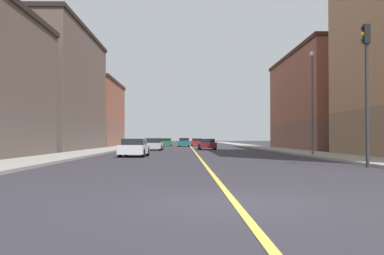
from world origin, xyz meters
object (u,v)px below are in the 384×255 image
(building_right_distant, at_px, (84,114))
(car_green, at_px, (166,142))
(building_left_mid, at_px, (331,102))
(building_right_midblock, at_px, (42,90))
(car_white, at_px, (134,148))
(car_red, at_px, (197,142))
(car_teal, at_px, (184,142))
(traffic_light_left_near, at_px, (366,76))
(car_silver, at_px, (154,144))
(car_maroon, at_px, (207,144))
(street_lamp_left_near, at_px, (312,92))

(building_right_distant, distance_m, car_green, 14.25)
(building_left_mid, height_order, building_right_midblock, building_right_midblock)
(building_right_midblock, height_order, car_white, building_right_midblock)
(building_right_distant, height_order, car_red, building_right_distant)
(building_left_mid, relative_size, car_teal, 5.09)
(traffic_light_left_near, height_order, car_silver, traffic_light_left_near)
(car_maroon, bearing_deg, car_green, 104.20)
(car_teal, bearing_deg, building_left_mid, -46.64)
(building_right_distant, bearing_deg, car_maroon, -43.20)
(car_maroon, bearing_deg, traffic_light_left_near, -79.79)
(street_lamp_left_near, xyz_separation_m, car_silver, (-12.90, 17.06, -4.11))
(building_left_mid, height_order, traffic_light_left_near, building_left_mid)
(building_right_distant, bearing_deg, car_green, 24.24)
(building_right_midblock, height_order, car_maroon, building_right_midblock)
(traffic_light_left_near, xyz_separation_m, car_red, (-6.27, 57.51, -3.64))
(building_right_distant, relative_size, car_white, 4.39)
(traffic_light_left_near, bearing_deg, building_left_mid, 74.74)
(car_teal, bearing_deg, street_lamp_left_near, -76.24)
(building_right_distant, distance_m, car_red, 19.93)
(traffic_light_left_near, bearing_deg, car_white, 134.42)
(car_silver, bearing_deg, car_maroon, 23.86)
(building_right_distant, distance_m, car_maroon, 25.15)
(car_red, relative_size, car_teal, 0.95)
(street_lamp_left_near, relative_size, car_white, 1.86)
(car_white, bearing_deg, building_right_distant, 107.62)
(car_green, distance_m, car_teal, 4.53)
(building_right_midblock, bearing_deg, street_lamp_left_near, -32.38)
(building_right_distant, relative_size, car_red, 4.12)
(car_white, bearing_deg, car_silver, 89.09)
(building_right_midblock, xyz_separation_m, building_right_distant, (0.00, 20.91, -1.46))
(building_left_mid, xyz_separation_m, car_silver, (-20.87, -3.29, -5.05))
(traffic_light_left_near, bearing_deg, street_lamp_left_near, 85.38)
(building_left_mid, xyz_separation_m, car_red, (-15.26, 24.59, -5.07))
(building_left_mid, distance_m, car_silver, 21.72)
(street_lamp_left_near, bearing_deg, car_green, 106.52)
(building_right_distant, height_order, street_lamp_left_near, building_right_distant)
(street_lamp_left_near, height_order, car_white, street_lamp_left_near)
(car_white, bearing_deg, car_red, 82.56)
(traffic_light_left_near, bearing_deg, car_red, 96.23)
(building_right_distant, bearing_deg, car_white, -72.38)
(building_right_distant, bearing_deg, street_lamp_left_near, -55.85)
(building_right_midblock, distance_m, car_silver, 13.40)
(car_white, xyz_separation_m, car_maroon, (6.34, 19.90, -0.02))
(building_left_mid, height_order, car_teal, building_left_mid)
(building_left_mid, bearing_deg, car_maroon, -177.64)
(car_green, relative_size, car_maroon, 0.93)
(car_white, xyz_separation_m, car_teal, (3.66, 39.02, 0.01))
(building_left_mid, bearing_deg, traffic_light_left_near, -105.26)
(building_right_midblock, relative_size, street_lamp_left_near, 2.80)
(car_white, distance_m, car_green, 42.41)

